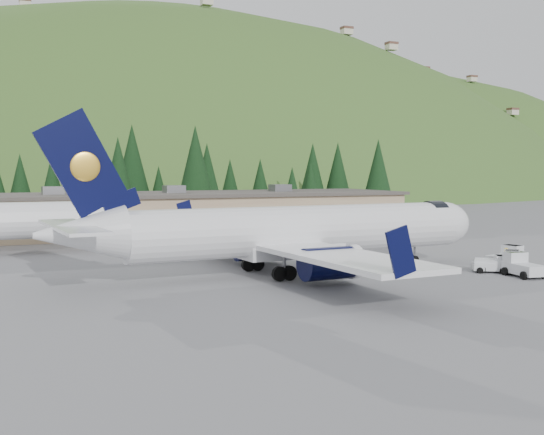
{
  "coord_description": "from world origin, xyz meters",
  "views": [
    {
      "loc": [
        -23.22,
        -47.83,
        8.12
      ],
      "look_at": [
        0.0,
        6.0,
        4.0
      ],
      "focal_mm": 45.0,
      "sensor_mm": 36.0,
      "label": 1
    }
  ],
  "objects_px": {
    "baggage_tug_d": "(493,265)",
    "ramp_worker": "(505,259)",
    "baggage_tug_a": "(507,257)",
    "terminal_building": "(136,213)",
    "baggage_tug_c": "(522,266)",
    "airliner": "(290,232)",
    "baggage_tug_b": "(501,262)"
  },
  "relations": [
    {
      "from": "baggage_tug_a",
      "to": "terminal_building",
      "type": "bearing_deg",
      "value": 105.14
    },
    {
      "from": "baggage_tug_a",
      "to": "baggage_tug_c",
      "type": "distance_m",
      "value": 5.42
    },
    {
      "from": "baggage_tug_d",
      "to": "ramp_worker",
      "type": "relative_size",
      "value": 1.58
    },
    {
      "from": "baggage_tug_b",
      "to": "airliner",
      "type": "bearing_deg",
      "value": -158.26
    },
    {
      "from": "baggage_tug_c",
      "to": "baggage_tug_a",
      "type": "bearing_deg",
      "value": -24.47
    },
    {
      "from": "baggage_tug_c",
      "to": "terminal_building",
      "type": "relative_size",
      "value": 0.05
    },
    {
      "from": "baggage_tug_a",
      "to": "terminal_building",
      "type": "xyz_separation_m",
      "value": [
        -22.48,
        41.43,
        1.85
      ]
    },
    {
      "from": "baggage_tug_c",
      "to": "ramp_worker",
      "type": "distance_m",
      "value": 3.05
    },
    {
      "from": "airliner",
      "to": "ramp_worker",
      "type": "xyz_separation_m",
      "value": [
        16.76,
        -5.14,
        -2.35
      ]
    },
    {
      "from": "airliner",
      "to": "baggage_tug_d",
      "type": "relative_size",
      "value": 12.83
    },
    {
      "from": "baggage_tug_b",
      "to": "ramp_worker",
      "type": "relative_size",
      "value": 2.0
    },
    {
      "from": "airliner",
      "to": "ramp_worker",
      "type": "height_order",
      "value": "airliner"
    },
    {
      "from": "baggage_tug_b",
      "to": "terminal_building",
      "type": "bearing_deg",
      "value": 156.23
    },
    {
      "from": "baggage_tug_c",
      "to": "airliner",
      "type": "bearing_deg",
      "value": 69.45
    },
    {
      "from": "baggage_tug_d",
      "to": "baggage_tug_b",
      "type": "bearing_deg",
      "value": 12.92
    },
    {
      "from": "ramp_worker",
      "to": "baggage_tug_d",
      "type": "bearing_deg",
      "value": -20.51
    },
    {
      "from": "baggage_tug_c",
      "to": "ramp_worker",
      "type": "bearing_deg",
      "value": -12.78
    },
    {
      "from": "airliner",
      "to": "terminal_building",
      "type": "relative_size",
      "value": 0.52
    },
    {
      "from": "baggage_tug_d",
      "to": "airliner",
      "type": "bearing_deg",
      "value": -168.71
    },
    {
      "from": "airliner",
      "to": "baggage_tug_a",
      "type": "height_order",
      "value": "airliner"
    },
    {
      "from": "baggage_tug_a",
      "to": "terminal_building",
      "type": "relative_size",
      "value": 0.05
    },
    {
      "from": "airliner",
      "to": "baggage_tug_d",
      "type": "bearing_deg",
      "value": -23.79
    },
    {
      "from": "baggage_tug_c",
      "to": "terminal_building",
      "type": "bearing_deg",
      "value": 29.56
    },
    {
      "from": "airliner",
      "to": "baggage_tug_c",
      "type": "bearing_deg",
      "value": -30.33
    },
    {
      "from": "baggage_tug_a",
      "to": "ramp_worker",
      "type": "bearing_deg",
      "value": -148.42
    },
    {
      "from": "baggage_tug_c",
      "to": "baggage_tug_d",
      "type": "relative_size",
      "value": 1.22
    },
    {
      "from": "baggage_tug_c",
      "to": "ramp_worker",
      "type": "xyz_separation_m",
      "value": [
        1.0,
        2.88,
        0.11
      ]
    },
    {
      "from": "baggage_tug_a",
      "to": "baggage_tug_b",
      "type": "height_order",
      "value": "baggage_tug_b"
    },
    {
      "from": "baggage_tug_b",
      "to": "ramp_worker",
      "type": "bearing_deg",
      "value": 76.0
    },
    {
      "from": "terminal_building",
      "to": "baggage_tug_d",
      "type": "xyz_separation_m",
      "value": [
        19.04,
        -43.69,
        -2.01
      ]
    },
    {
      "from": "baggage_tug_b",
      "to": "baggage_tug_d",
      "type": "distance_m",
      "value": 0.68
    },
    {
      "from": "baggage_tug_b",
      "to": "ramp_worker",
      "type": "height_order",
      "value": "ramp_worker"
    }
  ]
}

